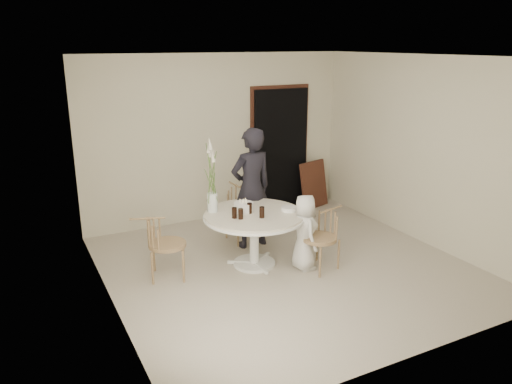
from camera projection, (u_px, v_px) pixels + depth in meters
name	position (u px, v px, depth m)	size (l,w,h in m)	color
ground	(286.00, 267.00, 6.62)	(4.50, 4.50, 0.00)	beige
room_shell	(289.00, 147.00, 6.15)	(4.50, 4.50, 4.50)	white
doorway	(280.00, 150.00, 8.68)	(1.00, 0.10, 2.10)	black
door_trim	(279.00, 146.00, 8.70)	(1.12, 0.03, 2.22)	#56261D
table	(254.00, 221.00, 6.50)	(1.33, 1.33, 0.73)	white
picture_frame	(314.00, 184.00, 8.91)	(0.63, 0.04, 0.83)	#56261D
chair_far	(239.00, 204.00, 7.46)	(0.47, 0.51, 0.82)	#A18957
chair_right	(325.00, 230.00, 6.49)	(0.54, 0.51, 0.79)	#A18957
chair_left	(158.00, 238.00, 6.17)	(0.57, 0.55, 0.82)	#A18957
girl	(251.00, 188.00, 7.07)	(0.63, 0.42, 1.74)	black
boy	(304.00, 232.00, 6.44)	(0.49, 0.32, 1.00)	silver
birthday_cake	(244.00, 207.00, 6.52)	(0.26, 0.26, 0.17)	white
cola_tumbler_a	(234.00, 213.00, 6.27)	(0.06, 0.06, 0.14)	black
cola_tumbler_b	(262.00, 212.00, 6.28)	(0.07, 0.07, 0.14)	black
cola_tumbler_c	(241.00, 214.00, 6.24)	(0.06, 0.06, 0.13)	black
cola_tumbler_d	(250.00, 208.00, 6.44)	(0.06, 0.06, 0.14)	black
plate_stack	(289.00, 209.00, 6.56)	(0.21, 0.21, 0.05)	white
flower_vase	(212.00, 181.00, 6.41)	(0.13, 0.13, 0.99)	silver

